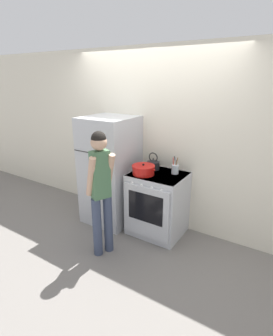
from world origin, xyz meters
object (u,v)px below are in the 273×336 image
(stove_range, at_px, (157,204))
(refrigerator, at_px, (110,171))
(tea_kettle, at_px, (153,164))
(dutch_oven_pot, at_px, (143,170))
(person, at_px, (101,188))
(utensil_jar, at_px, (175,169))

(stove_range, bearing_deg, refrigerator, -178.42)
(tea_kettle, bearing_deg, dutch_oven_pot, -92.96)
(person, bearing_deg, refrigerator, 54.63)
(tea_kettle, height_order, person, person)
(refrigerator, xyz_separation_m, dutch_oven_pot, (0.62, -0.07, 0.15))
(dutch_oven_pot, height_order, utensil_jar, utensil_jar)
(stove_range, distance_m, tea_kettle, 0.56)
(utensil_jar, bearing_deg, person, -120.15)
(refrigerator, distance_m, utensil_jar, 1.00)
(refrigerator, distance_m, person, 0.87)
(refrigerator, relative_size, dutch_oven_pot, 4.60)
(stove_range, relative_size, person, 0.57)
(stove_range, xyz_separation_m, utensil_jar, (0.18, 0.15, 0.51))
(tea_kettle, distance_m, utensil_jar, 0.33)
(refrigerator, relative_size, person, 1.02)
(stove_range, height_order, utensil_jar, utensil_jar)
(tea_kettle, bearing_deg, utensil_jar, 0.91)
(utensil_jar, relative_size, person, 0.15)
(tea_kettle, xyz_separation_m, utensil_jar, (0.33, 0.01, -0.01))
(stove_range, bearing_deg, dutch_oven_pot, -149.53)
(dutch_oven_pot, relative_size, utensil_jar, 1.45)
(utensil_jar, xyz_separation_m, person, (-0.53, -0.92, -0.07))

